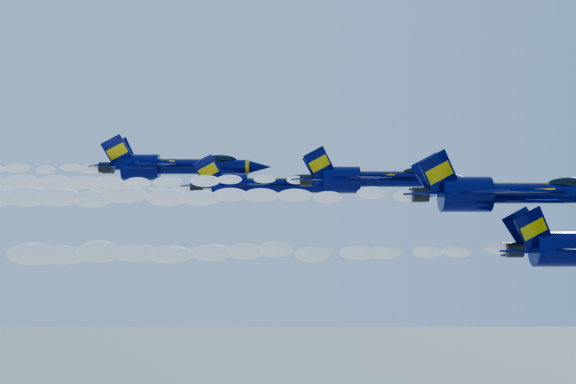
{
  "coord_description": "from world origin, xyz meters",
  "views": [
    {
      "loc": [
        -12.04,
        -68.51,
        151.2
      ],
      "look_at": [
        -11.51,
        2.42,
        153.74
      ],
      "focal_mm": 45.0,
      "sensor_mm": 36.0,
      "label": 1
    }
  ],
  "objects_px": {
    "jet_third": "(376,179)",
    "jet_fourth": "(263,185)",
    "jet_fifth": "(175,166)",
    "jet_second": "(511,193)"
  },
  "relations": [
    {
      "from": "jet_third",
      "to": "jet_fourth",
      "type": "bearing_deg",
      "value": 147.37
    },
    {
      "from": "jet_fifth",
      "to": "jet_second",
      "type": "bearing_deg",
      "value": -33.95
    },
    {
      "from": "jet_second",
      "to": "jet_fourth",
      "type": "xyz_separation_m",
      "value": [
        -21.94,
        15.72,
        1.36
      ]
    },
    {
      "from": "jet_fourth",
      "to": "jet_fifth",
      "type": "distance_m",
      "value": 12.32
    },
    {
      "from": "jet_second",
      "to": "jet_third",
      "type": "bearing_deg",
      "value": 141.44
    },
    {
      "from": "jet_second",
      "to": "jet_fifth",
      "type": "height_order",
      "value": "jet_fifth"
    },
    {
      "from": "jet_second",
      "to": "jet_fourth",
      "type": "bearing_deg",
      "value": 144.38
    },
    {
      "from": "jet_second",
      "to": "jet_fifth",
      "type": "xyz_separation_m",
      "value": [
        -32.38,
        21.79,
        3.84
      ]
    },
    {
      "from": "jet_third",
      "to": "jet_fifth",
      "type": "distance_m",
      "value": 25.55
    },
    {
      "from": "jet_second",
      "to": "jet_fifth",
      "type": "bearing_deg",
      "value": 146.05
    }
  ]
}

